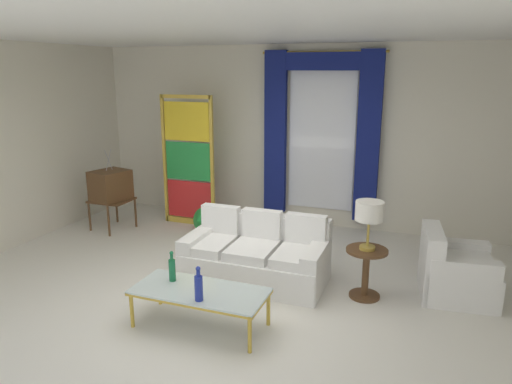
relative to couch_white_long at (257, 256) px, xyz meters
The scene contains 15 objects.
ground_plane 0.68m from the couch_white_long, 109.02° to the right, with size 16.00×16.00×0.00m, color silver.
wall_rear 2.76m from the couch_white_long, 94.59° to the left, with size 8.00×0.12×3.00m, color silver.
wall_left 4.04m from the couch_white_long, behind, with size 0.12×7.00×3.00m, color silver.
ceiling_slab 2.73m from the couch_white_long, 131.90° to the left, with size 8.00×7.60×0.04m, color white.
curtained_window 2.73m from the couch_white_long, 84.20° to the left, with size 2.00×0.17×2.70m.
couch_white_long is the anchor object (origin of this frame).
coffee_table 1.31m from the couch_white_long, 96.27° to the right, with size 1.38×0.61×0.41m.
bottle_blue_decanter 1.34m from the couch_white_long, 112.94° to the right, with size 0.07×0.07×0.34m.
bottle_crystal_tall 1.53m from the couch_white_long, 91.70° to the right, with size 0.08×0.08×0.36m.
vintage_tv 3.13m from the couch_white_long, 161.78° to the left, with size 0.63×0.69×1.35m.
armchair_white 2.34m from the couch_white_long, ahead, with size 0.90×0.89×0.80m.
stained_glass_divider 2.62m from the couch_white_long, 138.26° to the left, with size 0.95×0.05×2.20m.
peacock_figurine 1.90m from the couch_white_long, 138.56° to the left, with size 0.44×0.60×0.50m.
round_side_table 1.36m from the couch_white_long, ahead, with size 0.48×0.48×0.59m.
table_lamp_brass 1.54m from the couch_white_long, ahead, with size 0.32×0.32×0.57m.
Camera 1 is at (2.15, -4.65, 2.59)m, focal length 33.10 mm.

